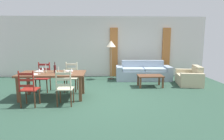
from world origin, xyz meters
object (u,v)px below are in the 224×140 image
object	(u,v)px
wine_glass_near_left	(39,70)
armchair_upholstered	(190,78)
wine_glass_far_left	(43,69)
wine_bottle	(55,69)
dining_chair_far_left	(43,77)
couch	(143,73)
coffee_table	(150,77)
wine_glass_near_right	(71,70)
standing_lamp	(111,46)
dining_chair_near_left	(29,89)
coffee_cup_primary	(64,71)
dining_table	(52,76)
dining_chair_far_right	(71,77)
dining_chair_near_right	(65,88)

from	to	relation	value
wine_glass_near_left	armchair_upholstered	bearing A→B (deg)	16.88
wine_glass_far_left	armchair_upholstered	distance (m)	5.31
wine_glass_far_left	armchair_upholstered	bearing A→B (deg)	14.19
wine_bottle	dining_chair_far_left	bearing A→B (deg)	128.65
couch	coffee_table	bearing A→B (deg)	-89.47
dining_chair_far_left	couch	world-z (taller)	dining_chair_far_left
wine_glass_near_right	standing_lamp	size ratio (longest dim) A/B	0.10
dining_chair_near_left	wine_glass_near_right	distance (m)	1.24
wine_bottle	couch	size ratio (longest dim) A/B	0.14
coffee_cup_primary	couch	xyz separation A→B (m)	(2.84, 2.38, -0.50)
dining_table	coffee_table	size ratio (longest dim) A/B	2.11
dining_chair_near_left	wine_glass_near_right	size ratio (longest dim) A/B	5.96
wine_bottle	wine_glass_near_right	world-z (taller)	wine_bottle
dining_chair_near_left	dining_chair_far_right	world-z (taller)	same
dining_chair_far_right	wine_glass_near_left	bearing A→B (deg)	-129.95
wine_bottle	armchair_upholstered	distance (m)	4.97
dining_table	wine_glass_near_left	xyz separation A→B (m)	(-0.32, -0.13, 0.20)
wine_glass_near_right	wine_bottle	bearing A→B (deg)	159.58
dining_chair_near_left	coffee_table	size ratio (longest dim) A/B	1.07
wine_glass_near_left	wine_bottle	bearing A→B (deg)	24.47
dining_chair_near_left	couch	xyz separation A→B (m)	(3.61, 3.15, -0.19)
dining_table	wine_bottle	xyz separation A→B (m)	(0.07, 0.05, 0.20)
coffee_table	armchair_upholstered	bearing A→B (deg)	8.47
wine_glass_near_left	wine_glass_near_right	distance (m)	0.91
dining_chair_far_right	dining_chair_far_left	bearing A→B (deg)	-178.99
dining_chair_far_left	coffee_table	distance (m)	3.71
wine_glass_far_left	armchair_upholstered	world-z (taller)	wine_glass_far_left
dining_table	dining_chair_near_right	xyz separation A→B (m)	(0.49, -0.71, -0.19)
dining_chair_near_right	coffee_table	xyz separation A→B (m)	(2.72, 1.90, -0.12)
wine_glass_near_left	wine_glass_far_left	bearing A→B (deg)	86.18
dining_chair_near_left	armchair_upholstered	distance (m)	5.67
dining_chair_near_right	armchair_upholstered	bearing A→B (deg)	26.32
dining_table	wine_glass_far_left	distance (m)	0.39
dining_chair_far_left	wine_glass_near_left	bearing A→B (deg)	-79.80
dining_chair_far_left	armchair_upholstered	size ratio (longest dim) A/B	0.75
coffee_table	standing_lamp	world-z (taller)	standing_lamp
dining_chair_far_right	coffee_cup_primary	world-z (taller)	dining_chair_far_right
dining_chair_near_left	dining_chair_near_right	distance (m)	0.91
wine_glass_near_left	coffee_table	distance (m)	3.80
dining_chair_far_left	wine_glass_near_right	world-z (taller)	dining_chair_far_left
dining_chair_near_right	wine_bottle	bearing A→B (deg)	118.38
wine_bottle	dining_chair_far_right	bearing A→B (deg)	63.84
wine_bottle	wine_glass_near_right	size ratio (longest dim) A/B	1.96
dining_chair_near_right	armchair_upholstered	xyz separation A→B (m)	(4.32, 2.14, -0.23)
coffee_cup_primary	wine_glass_far_left	bearing A→B (deg)	170.02
wine_glass_far_left	dining_chair_far_right	bearing A→B (deg)	40.72
dining_table	wine_glass_near_right	distance (m)	0.63
wine_glass_far_left	coffee_table	size ratio (longest dim) A/B	0.18
couch	dining_table	bearing A→B (deg)	-143.06
armchair_upholstered	standing_lamp	bearing A→B (deg)	158.62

